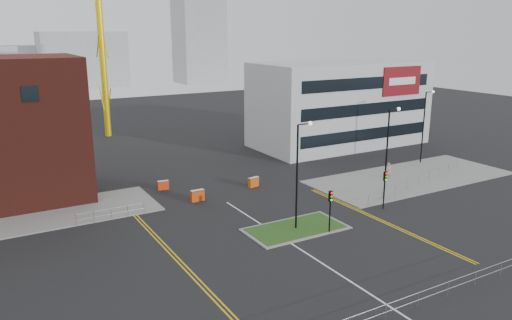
# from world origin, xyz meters

# --- Properties ---
(ground) EXTENTS (200.00, 200.00, 0.00)m
(ground) POSITION_xyz_m (0.00, 0.00, 0.00)
(ground) COLOR black
(ground) RESTS_ON ground
(pavement_right) EXTENTS (24.00, 10.00, 0.12)m
(pavement_right) POSITION_xyz_m (22.00, 14.00, 0.06)
(pavement_right) COLOR slate
(pavement_right) RESTS_ON ground
(island_kerb) EXTENTS (8.60, 4.60, 0.08)m
(island_kerb) POSITION_xyz_m (2.00, 8.00, 0.04)
(island_kerb) COLOR slate
(island_kerb) RESTS_ON ground
(grass_island) EXTENTS (8.00, 4.00, 0.12)m
(grass_island) POSITION_xyz_m (2.00, 8.00, 0.06)
(grass_island) COLOR #224416
(grass_island) RESTS_ON ground
(office_block) EXTENTS (25.00, 12.20, 12.00)m
(office_block) POSITION_xyz_m (26.01, 31.97, 6.00)
(office_block) COLOR #B8BABD
(office_block) RESTS_ON ground
(streetlamp_island) EXTENTS (1.46, 0.36, 9.18)m
(streetlamp_island) POSITION_xyz_m (2.22, 8.00, 5.41)
(streetlamp_island) COLOR black
(streetlamp_island) RESTS_ON ground
(streetlamp_right_near) EXTENTS (1.46, 0.36, 9.18)m
(streetlamp_right_near) POSITION_xyz_m (14.22, 10.00, 5.41)
(streetlamp_right_near) COLOR black
(streetlamp_right_near) RESTS_ON ground
(streetlamp_right_far) EXTENTS (1.46, 0.36, 9.18)m
(streetlamp_right_far) POSITION_xyz_m (28.22, 18.00, 5.41)
(streetlamp_right_far) COLOR black
(streetlamp_right_far) RESTS_ON ground
(traffic_light_island) EXTENTS (0.28, 0.33, 3.65)m
(traffic_light_island) POSITION_xyz_m (4.00, 5.98, 2.57)
(traffic_light_island) COLOR black
(traffic_light_island) RESTS_ON ground
(traffic_light_right) EXTENTS (0.28, 0.33, 3.65)m
(traffic_light_right) POSITION_xyz_m (12.00, 7.98, 2.57)
(traffic_light_right) COLOR black
(traffic_light_right) RESTS_ON ground
(railing_front) EXTENTS (24.05, 0.05, 1.10)m
(railing_front) POSITION_xyz_m (0.00, -6.00, 0.78)
(railing_front) COLOR gray
(railing_front) RESTS_ON ground
(railing_left) EXTENTS (6.05, 0.05, 1.10)m
(railing_left) POSITION_xyz_m (-11.00, 18.00, 0.74)
(railing_left) COLOR gray
(railing_left) RESTS_ON ground
(railing_right) EXTENTS (19.05, 5.05, 1.10)m
(railing_right) POSITION_xyz_m (20.50, 11.50, 0.78)
(railing_right) COLOR gray
(railing_right) RESTS_ON ground
(centre_line) EXTENTS (0.15, 30.00, 0.01)m
(centre_line) POSITION_xyz_m (0.00, 2.00, 0.01)
(centre_line) COLOR silver
(centre_line) RESTS_ON ground
(yellow_left_a) EXTENTS (0.12, 24.00, 0.01)m
(yellow_left_a) POSITION_xyz_m (-9.00, 10.00, 0.01)
(yellow_left_a) COLOR gold
(yellow_left_a) RESTS_ON ground
(yellow_left_b) EXTENTS (0.12, 24.00, 0.01)m
(yellow_left_b) POSITION_xyz_m (-8.70, 10.00, 0.01)
(yellow_left_b) COLOR gold
(yellow_left_b) RESTS_ON ground
(yellow_right_a) EXTENTS (0.12, 20.00, 0.01)m
(yellow_right_a) POSITION_xyz_m (9.50, 6.00, 0.01)
(yellow_right_a) COLOR gold
(yellow_right_a) RESTS_ON ground
(yellow_right_b) EXTENTS (0.12, 20.00, 0.01)m
(yellow_right_b) POSITION_xyz_m (9.80, 6.00, 0.01)
(yellow_right_b) COLOR gold
(yellow_right_b) RESTS_ON ground
(skyline_b) EXTENTS (24.00, 12.00, 16.00)m
(skyline_b) POSITION_xyz_m (10.00, 130.00, 8.00)
(skyline_b) COLOR gray
(skyline_b) RESTS_ON ground
(skyline_c) EXTENTS (14.00, 12.00, 28.00)m
(skyline_c) POSITION_xyz_m (45.00, 125.00, 14.00)
(skyline_c) COLOR gray
(skyline_c) RESTS_ON ground
(skyline_d) EXTENTS (30.00, 12.00, 12.00)m
(skyline_d) POSITION_xyz_m (-8.00, 140.00, 6.00)
(skyline_d) COLOR gray
(skyline_d) RESTS_ON ground
(pedestrian) EXTENTS (0.73, 0.51, 1.90)m
(pedestrian) POSITION_xyz_m (19.45, 14.92, 0.95)
(pedestrian) COLOR tan
(pedestrian) RESTS_ON ground
(barrier_left) EXTENTS (1.35, 0.46, 1.14)m
(barrier_left) POSITION_xyz_m (-2.32, 18.83, 0.62)
(barrier_left) COLOR #C6400B
(barrier_left) RESTS_ON ground
(barrier_mid) EXTENTS (1.20, 0.53, 0.98)m
(barrier_mid) POSITION_xyz_m (-4.00, 24.00, 0.53)
(barrier_mid) COLOR red
(barrier_mid) RESTS_ON ground
(barrier_right) EXTENTS (1.31, 0.69, 1.05)m
(barrier_right) POSITION_xyz_m (4.77, 20.08, 0.57)
(barrier_right) COLOR #CF4F0B
(barrier_right) RESTS_ON ground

